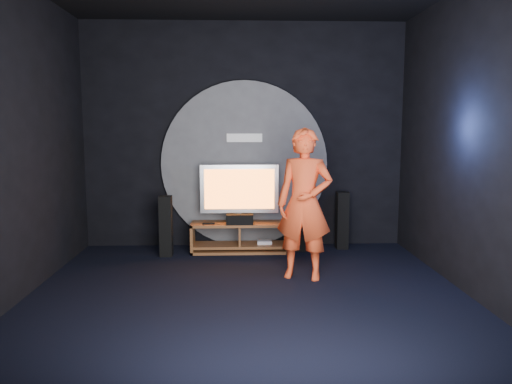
% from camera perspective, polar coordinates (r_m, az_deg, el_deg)
% --- Properties ---
extents(floor, '(5.00, 5.00, 0.00)m').
position_cam_1_polar(floor, '(5.71, -0.91, -11.93)').
color(floor, black).
rests_on(floor, ground).
extents(back_wall, '(5.00, 0.04, 3.50)m').
position_cam_1_polar(back_wall, '(7.88, -1.34, 6.45)').
color(back_wall, black).
rests_on(back_wall, ground).
extents(front_wall, '(5.00, 0.04, 3.50)m').
position_cam_1_polar(front_wall, '(2.89, 0.12, 4.43)').
color(front_wall, black).
rests_on(front_wall, ground).
extents(left_wall, '(0.04, 5.00, 3.50)m').
position_cam_1_polar(left_wall, '(5.89, -26.19, 5.28)').
color(left_wall, black).
rests_on(left_wall, ground).
extents(right_wall, '(0.04, 5.00, 3.50)m').
position_cam_1_polar(right_wall, '(5.98, 23.86, 5.44)').
color(right_wall, black).
rests_on(right_wall, ground).
extents(wall_disc_panel, '(2.60, 0.11, 2.60)m').
position_cam_1_polar(wall_disc_panel, '(7.85, -1.33, 3.17)').
color(wall_disc_panel, '#515156').
rests_on(wall_disc_panel, ground).
extents(media_console, '(1.47, 0.45, 0.45)m').
position_cam_1_polar(media_console, '(7.62, -1.83, -5.39)').
color(media_console, brown).
rests_on(media_console, ground).
extents(tv, '(1.18, 0.22, 0.87)m').
position_cam_1_polar(tv, '(7.56, -1.91, 0.14)').
color(tv, '#BBBBC3').
rests_on(tv, media_console).
extents(center_speaker, '(0.40, 0.15, 0.15)m').
position_cam_1_polar(center_speaker, '(7.41, -1.89, -3.16)').
color(center_speaker, black).
rests_on(center_speaker, media_console).
extents(remote, '(0.18, 0.05, 0.02)m').
position_cam_1_polar(remote, '(7.46, -5.44, -3.62)').
color(remote, black).
rests_on(remote, media_console).
extents(tower_speaker_left, '(0.18, 0.20, 0.89)m').
position_cam_1_polar(tower_speaker_left, '(7.44, -10.26, -3.86)').
color(tower_speaker_left, black).
rests_on(tower_speaker_left, ground).
extents(tower_speaker_right, '(0.18, 0.20, 0.89)m').
position_cam_1_polar(tower_speaker_right, '(7.89, 9.81, -3.20)').
color(tower_speaker_right, black).
rests_on(tower_speaker_right, ground).
extents(subwoofer, '(0.30, 0.30, 0.33)m').
position_cam_1_polar(subwoofer, '(7.75, 4.52, -5.42)').
color(subwoofer, black).
rests_on(subwoofer, ground).
extents(player, '(0.79, 0.63, 1.89)m').
position_cam_1_polar(player, '(6.22, 5.55, -1.37)').
color(player, '#F94C21').
rests_on(player, ground).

